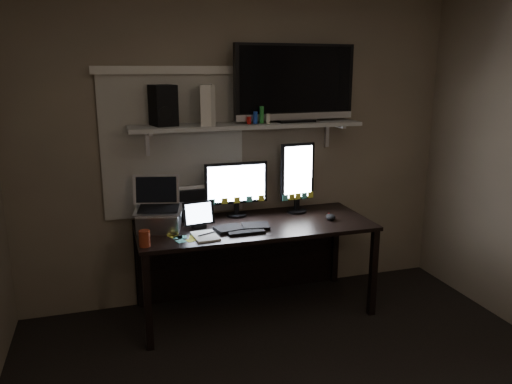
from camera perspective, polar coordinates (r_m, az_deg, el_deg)
name	(u,v)px	position (r m, az deg, el deg)	size (l,w,h in m)	color
back_wall	(241,149)	(4.08, -1.70, 4.89)	(3.60, 3.60, 0.00)	brown
window_blinds	(174,147)	(3.95, -9.40, 5.14)	(1.10, 0.02, 1.10)	beige
desk	(250,240)	(4.02, -0.67, -5.52)	(1.80, 0.75, 0.73)	black
wall_shelf	(247,125)	(3.88, -1.03, 7.64)	(1.80, 0.35, 0.03)	#B0B0AB
monitor_landscape	(236,189)	(3.99, -2.27, 0.33)	(0.51, 0.05, 0.45)	black
monitor_portrait	(297,178)	(4.09, 4.74, 1.65)	(0.29, 0.05, 0.59)	black
keyboard	(242,228)	(3.71, -1.56, -4.10)	(0.41, 0.16, 0.03)	black
mouse	(331,217)	(3.99, 8.52, -2.83)	(0.08, 0.12, 0.04)	black
notepad	(205,236)	(3.57, -5.82, -5.04)	(0.17, 0.23, 0.01)	white
tablet	(198,215)	(3.74, -6.60, -2.58)	(0.24, 0.10, 0.21)	black
file_sorter	(192,203)	(3.94, -7.32, -1.29)	(0.21, 0.10, 0.27)	black
laptop	(158,205)	(3.71, -11.09, -1.44)	(0.34, 0.28, 0.39)	silver
cup	(145,238)	(3.43, -12.61, -5.21)	(0.08, 0.08, 0.11)	maroon
sticky_notes	(189,236)	(3.60, -7.70, -4.99)	(0.27, 0.20, 0.00)	#F3F242
tv	(295,83)	(3.99, 4.47, 12.28)	(0.99, 0.18, 0.60)	black
game_console	(207,105)	(3.79, -5.68, 9.90)	(0.08, 0.25, 0.30)	silver
speaker	(163,105)	(3.77, -10.58, 9.71)	(0.16, 0.20, 0.30)	black
bottles	(259,116)	(3.81, 0.29, 8.71)	(0.20, 0.05, 0.13)	#A50F0C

